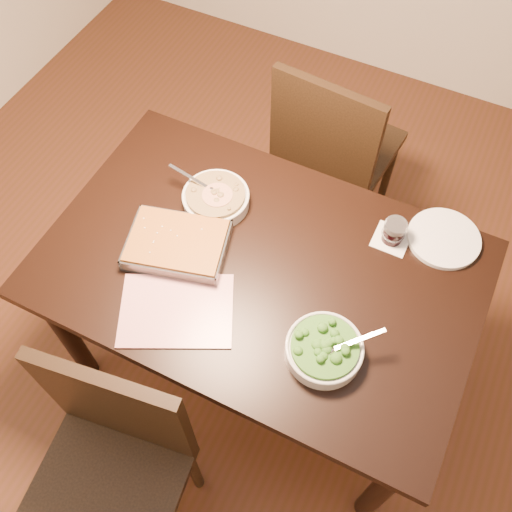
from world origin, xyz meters
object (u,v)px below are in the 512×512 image
table (260,281)px  stew_bowl (216,198)px  broccoli_bowl (324,349)px  chair_near (112,462)px  baking_dish (177,244)px  chair_far (332,149)px  dinner_plate (444,238)px  wine_tumbler (394,231)px

table → stew_bowl: stew_bowl is taller
broccoli_bowl → table: bearing=147.8°
broccoli_bowl → chair_near: bearing=-131.5°
baking_dish → table: bearing=-2.4°
chair_near → chair_far: chair_far is taller
broccoli_bowl → chair_far: 1.04m
dinner_plate → chair_far: 0.71m
stew_bowl → chair_near: 0.90m
broccoli_bowl → baking_dish: (-0.57, 0.13, -0.00)m
table → stew_bowl: (-0.25, 0.16, 0.13)m
stew_bowl → baking_dish: bearing=-96.3°
baking_dish → wine_tumbler: size_ratio=4.37×
table → broccoli_bowl: size_ratio=6.13×
stew_bowl → chair_near: chair_near is taller
table → dinner_plate: 0.63m
dinner_plate → chair_far: size_ratio=0.25×
baking_dish → chair_near: bearing=-94.7°
broccoli_bowl → wine_tumbler: bearing=84.3°
table → baking_dish: size_ratio=3.81×
table → stew_bowl: 0.32m
baking_dish → broccoli_bowl: bearing=-27.5°
broccoli_bowl → baking_dish: bearing=167.2°
table → baking_dish: 0.30m
table → wine_tumbler: (0.34, 0.29, 0.14)m
stew_bowl → chair_far: bearing=71.0°
table → chair_far: bearing=92.6°
table → chair_far: 0.78m
chair_near → broccoli_bowl: bearing=40.7°
baking_dish → chair_near: size_ratio=0.39×
stew_bowl → broccoli_bowl: (0.54, -0.35, -0.00)m
baking_dish → chair_far: bearing=59.6°
stew_bowl → table: bearing=-33.3°
table → chair_far: size_ratio=1.46×
table → broccoli_bowl: 0.37m
chair_far → stew_bowl: bearing=76.3°
baking_dish → chair_near: (0.11, -0.64, -0.25)m
table → baking_dish: bearing=-167.7°
table → chair_near: (-0.16, -0.70, -0.12)m
baking_dish → chair_near: chair_near is taller
table → broccoli_bowl: broccoli_bowl is taller
baking_dish → dinner_plate: bearing=13.8°
wine_tumbler → chair_far: chair_far is taller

